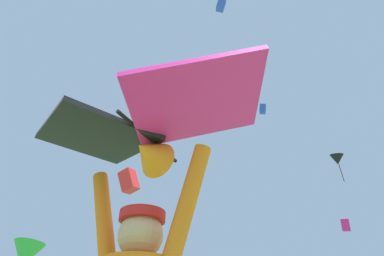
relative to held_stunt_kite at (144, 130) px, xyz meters
name	(u,v)px	position (x,y,z in m)	size (l,w,h in m)	color
held_stunt_kite	(144,130)	(0.00, 0.00, 0.00)	(1.58, 1.07, 0.39)	black
distant_kite_blue_mid_right	(221,5)	(0.73, 11.49, 19.29)	(0.87, 0.89, 1.14)	blue
distant_kite_magenta_low_right	(345,225)	(8.92, 23.80, 6.56)	(0.72, 0.99, 1.11)	#DB2393
distant_kite_black_low_left	(337,160)	(6.04, 13.47, 6.87)	(0.94, 1.02, 1.63)	black
distant_kite_red_high_left	(129,181)	(-5.93, 14.91, 7.18)	(1.39, 1.19, 1.64)	red
distant_kite_green_overhead_distant	(25,255)	(-8.61, 11.02, 2.05)	(1.44, 1.45, 3.04)	green
distant_kite_orange_mid_left	(134,148)	(-11.45, 29.08, 18.82)	(0.86, 0.91, 1.82)	orange
distant_kite_blue_high_right	(263,109)	(3.91, 21.90, 17.39)	(0.78, 0.90, 1.13)	blue
distant_kite_yellow_far_center	(152,140)	(-5.36, 17.11, 11.59)	(0.49, 0.50, 0.30)	yellow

